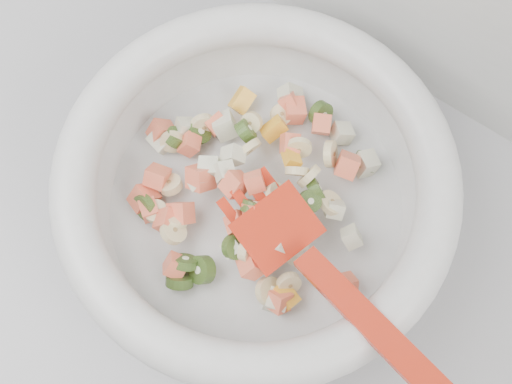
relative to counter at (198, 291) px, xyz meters
The scene contains 2 objects.
counter is the anchor object (origin of this frame).
mixing_bowl 0.52m from the counter, 34.62° to the left, with size 0.49×0.38×0.15m.
Camera 1 is at (0.21, 1.33, 1.54)m, focal length 45.00 mm.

